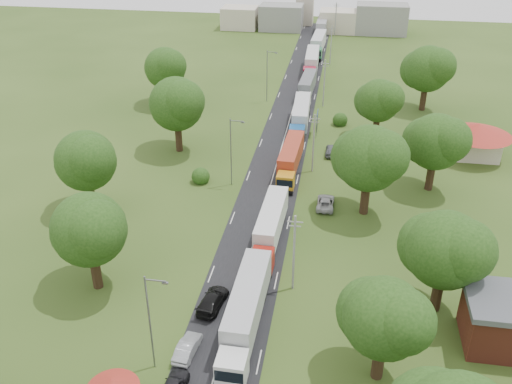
# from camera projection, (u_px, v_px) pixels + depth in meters

# --- Properties ---
(ground) EXTENTS (260.00, 260.00, 0.00)m
(ground) POSITION_uv_depth(u_px,v_px,m) (252.00, 247.00, 67.37)
(ground) COLOR #2B4316
(ground) RESTS_ON ground
(road) EXTENTS (8.00, 200.00, 0.04)m
(road) POSITION_uv_depth(u_px,v_px,m) (275.00, 171.00, 84.66)
(road) COLOR black
(road) RESTS_ON ground
(info_sign) EXTENTS (0.12, 3.10, 4.10)m
(info_sign) POSITION_uv_depth(u_px,v_px,m) (317.00, 118.00, 95.46)
(info_sign) COLOR slate
(info_sign) RESTS_ON ground
(pole_1) EXTENTS (1.60, 0.24, 9.00)m
(pole_1) POSITION_uv_depth(u_px,v_px,m) (294.00, 252.00, 58.29)
(pole_1) COLOR gray
(pole_1) RESTS_ON ground
(pole_2) EXTENTS (1.60, 0.24, 9.00)m
(pole_2) POSITION_uv_depth(u_px,v_px,m) (314.00, 142.00, 82.50)
(pole_2) COLOR gray
(pole_2) RESTS_ON ground
(pole_3) EXTENTS (1.60, 0.24, 9.00)m
(pole_3) POSITION_uv_depth(u_px,v_px,m) (324.00, 82.00, 106.71)
(pole_3) COLOR gray
(pole_3) RESTS_ON ground
(pole_4) EXTENTS (1.60, 0.24, 9.00)m
(pole_4) POSITION_uv_depth(u_px,v_px,m) (331.00, 45.00, 130.91)
(pole_4) COLOR gray
(pole_4) RESTS_ON ground
(pole_5) EXTENTS (1.60, 0.24, 9.00)m
(pole_5) POSITION_uv_depth(u_px,v_px,m) (336.00, 19.00, 155.12)
(pole_5) COLOR gray
(pole_5) RESTS_ON ground
(lamp_0) EXTENTS (2.03, 0.22, 10.00)m
(lamp_0) POSITION_uv_depth(u_px,v_px,m) (151.00, 319.00, 48.14)
(lamp_0) COLOR slate
(lamp_0) RESTS_ON ground
(lamp_1) EXTENTS (2.03, 0.22, 10.00)m
(lamp_1) POSITION_uv_depth(u_px,v_px,m) (232.00, 149.00, 78.40)
(lamp_1) COLOR slate
(lamp_1) RESTS_ON ground
(lamp_2) EXTENTS (2.03, 0.22, 10.00)m
(lamp_2) POSITION_uv_depth(u_px,v_px,m) (268.00, 74.00, 108.66)
(lamp_2) COLOR slate
(lamp_2) RESTS_ON ground
(tree_2) EXTENTS (8.00, 8.00, 10.10)m
(tree_2) POSITION_uv_depth(u_px,v_px,m) (384.00, 317.00, 46.80)
(tree_2) COLOR #382616
(tree_2) RESTS_ON ground
(tree_3) EXTENTS (8.80, 8.80, 11.07)m
(tree_3) POSITION_uv_depth(u_px,v_px,m) (445.00, 249.00, 54.32)
(tree_3) COLOR #382616
(tree_3) RESTS_ON ground
(tree_4) EXTENTS (9.60, 9.60, 12.05)m
(tree_4) POSITION_uv_depth(u_px,v_px,m) (369.00, 158.00, 70.56)
(tree_4) COLOR #382616
(tree_4) RESTS_ON ground
(tree_5) EXTENTS (8.80, 8.80, 11.07)m
(tree_5) POSITION_uv_depth(u_px,v_px,m) (436.00, 141.00, 76.52)
(tree_5) COLOR #382616
(tree_5) RESTS_ON ground
(tree_6) EXTENTS (8.00, 8.00, 10.10)m
(tree_6) POSITION_uv_depth(u_px,v_px,m) (379.00, 100.00, 92.48)
(tree_6) COLOR #382616
(tree_6) RESTS_ON ground
(tree_7) EXTENTS (9.60, 9.60, 12.05)m
(tree_7) POSITION_uv_depth(u_px,v_px,m) (428.00, 69.00, 103.61)
(tree_7) COLOR #382616
(tree_7) RESTS_ON ground
(tree_10) EXTENTS (8.80, 8.80, 11.07)m
(tree_10) POSITION_uv_depth(u_px,v_px,m) (90.00, 229.00, 57.46)
(tree_10) COLOR #382616
(tree_10) RESTS_ON ground
(tree_11) EXTENTS (8.80, 8.80, 11.07)m
(tree_11) POSITION_uv_depth(u_px,v_px,m) (86.00, 160.00, 71.41)
(tree_11) COLOR #382616
(tree_11) RESTS_ON ground
(tree_12) EXTENTS (9.60, 9.60, 12.05)m
(tree_12) POSITION_uv_depth(u_px,v_px,m) (177.00, 103.00, 87.57)
(tree_12) COLOR #382616
(tree_12) RESTS_ON ground
(tree_13) EXTENTS (8.80, 8.80, 11.07)m
(tree_13) POSITION_uv_depth(u_px,v_px,m) (165.00, 68.00, 106.27)
(tree_13) COLOR #382616
(tree_13) RESTS_ON ground
(house_brick) EXTENTS (8.60, 6.60, 5.20)m
(house_brick) POSITION_uv_depth(u_px,v_px,m) (511.00, 322.00, 52.10)
(house_brick) COLOR maroon
(house_brick) RESTS_ON ground
(house_cream) EXTENTS (10.08, 10.08, 5.80)m
(house_cream) POSITION_uv_depth(u_px,v_px,m) (477.00, 135.00, 87.37)
(house_cream) COLOR beige
(house_cream) RESTS_ON ground
(distant_town) EXTENTS (52.00, 8.00, 8.00)m
(distant_town) POSITION_uv_depth(u_px,v_px,m) (319.00, 19.00, 160.69)
(distant_town) COLOR gray
(distant_town) RESTS_ON ground
(church) EXTENTS (5.00, 5.00, 12.30)m
(church) POSITION_uv_depth(u_px,v_px,m) (305.00, 6.00, 167.34)
(church) COLOR beige
(church) RESTS_ON ground
(truck_0) EXTENTS (2.88, 15.66, 4.34)m
(truck_0) POSITION_uv_depth(u_px,v_px,m) (246.00, 311.00, 53.88)
(truck_0) COLOR silver
(truck_0) RESTS_ON ground
(truck_1) EXTENTS (2.76, 14.37, 3.98)m
(truck_1) POSITION_uv_depth(u_px,v_px,m) (270.00, 227.00, 67.32)
(truck_1) COLOR maroon
(truck_1) RESTS_ON ground
(truck_2) EXTENTS (2.91, 14.25, 3.94)m
(truck_2) POSITION_uv_depth(u_px,v_px,m) (290.00, 159.00, 83.51)
(truck_2) COLOR #C17E16
(truck_2) RESTS_ON ground
(truck_3) EXTENTS (3.04, 15.16, 4.19)m
(truck_3) POSITION_uv_depth(u_px,v_px,m) (301.00, 116.00, 98.21)
(truck_3) COLOR navy
(truck_3) RESTS_ON ground
(truck_4) EXTENTS (2.86, 13.82, 3.82)m
(truck_4) POSITION_uv_depth(u_px,v_px,m) (307.00, 87.00, 112.81)
(truck_4) COLOR silver
(truck_4) RESTS_ON ground
(truck_5) EXTENTS (3.04, 15.72, 4.35)m
(truck_5) POSITION_uv_depth(u_px,v_px,m) (312.00, 62.00, 126.86)
(truck_5) COLOR maroon
(truck_5) RESTS_ON ground
(truck_6) EXTENTS (3.19, 15.67, 4.33)m
(truck_6) POSITION_uv_depth(u_px,v_px,m) (318.00, 44.00, 140.79)
(truck_6) COLOR #2A7147
(truck_6) RESTS_ON ground
(truck_7) EXTENTS (2.69, 15.32, 4.25)m
(truck_7) POSITION_uv_depth(u_px,v_px,m) (322.00, 27.00, 156.94)
(truck_7) COLOR #B1B1B1
(truck_7) RESTS_ON ground
(car_lane_mid) EXTENTS (1.92, 4.40, 1.41)m
(car_lane_mid) POSITION_uv_depth(u_px,v_px,m) (187.00, 348.00, 51.89)
(car_lane_mid) COLOR #9C9FA4
(car_lane_mid) RESTS_ON ground
(car_lane_rear) EXTENTS (2.84, 5.49, 1.52)m
(car_lane_rear) POSITION_uv_depth(u_px,v_px,m) (213.00, 300.00, 57.63)
(car_lane_rear) COLOR black
(car_lane_rear) RESTS_ON ground
(car_verge_near) EXTENTS (2.28, 4.86, 1.34)m
(car_verge_near) POSITION_uv_depth(u_px,v_px,m) (325.00, 203.00, 75.20)
(car_verge_near) COLOR #AEAEAE
(car_verge_near) RESTS_ON ground
(car_verge_far) EXTENTS (1.75, 4.33, 1.47)m
(car_verge_far) POSITION_uv_depth(u_px,v_px,m) (331.00, 150.00, 89.53)
(car_verge_far) COLOR #585B60
(car_verge_far) RESTS_ON ground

